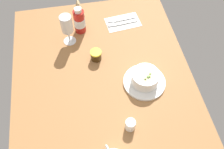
% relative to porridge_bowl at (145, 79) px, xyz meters
% --- Properties ---
extents(ground_plane, '(1.10, 0.84, 0.03)m').
position_rel_porridge_bowl_xyz_m(ground_plane, '(0.05, 0.18, -0.05)').
color(ground_plane, '#9E6B3D').
extents(porridge_bowl, '(0.19, 0.19, 0.08)m').
position_rel_porridge_bowl_xyz_m(porridge_bowl, '(0.00, 0.00, 0.00)').
color(porridge_bowl, white).
rests_on(porridge_bowl, ground_plane).
extents(cutlery_setting, '(0.13, 0.20, 0.01)m').
position_rel_porridge_bowl_xyz_m(cutlery_setting, '(0.40, 0.02, -0.03)').
color(cutlery_setting, white).
rests_on(cutlery_setting, ground_plane).
extents(creamer_jug, '(0.04, 0.05, 0.06)m').
position_rel_porridge_bowl_xyz_m(creamer_jug, '(-0.20, 0.11, -0.01)').
color(creamer_jug, white).
rests_on(creamer_jug, ground_plane).
extents(wine_glass, '(0.06, 0.06, 0.17)m').
position_rel_porridge_bowl_xyz_m(wine_glass, '(0.32, 0.32, 0.08)').
color(wine_glass, white).
rests_on(wine_glass, ground_plane).
extents(jam_jar, '(0.05, 0.05, 0.05)m').
position_rel_porridge_bowl_xyz_m(jam_jar, '(0.18, 0.20, -0.01)').
color(jam_jar, '#3B270F').
rests_on(jam_jar, ground_plane).
extents(sauce_bottle_red, '(0.06, 0.06, 0.15)m').
position_rel_porridge_bowl_xyz_m(sauce_bottle_red, '(0.38, 0.25, 0.03)').
color(sauce_bottle_red, '#B21E19').
rests_on(sauce_bottle_red, ground_plane).
extents(menu_card, '(0.05, 0.06, 0.10)m').
position_rel_porridge_bowl_xyz_m(menu_card, '(0.51, 0.24, 0.01)').
color(menu_card, tan).
rests_on(menu_card, ground_plane).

